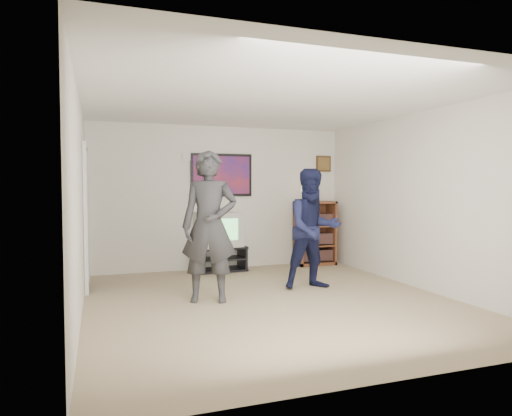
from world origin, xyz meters
TOP-DOWN VIEW (x-y plane):
  - room_shell at (0.00, 0.35)m, footprint 4.51×5.00m
  - media_stand at (-0.09, 2.23)m, footprint 0.87×0.51m
  - crt_television at (-0.12, 2.23)m, footprint 0.77×0.68m
  - bookshelf at (1.73, 2.28)m, footprint 0.72×0.41m
  - table_lamp at (1.55, 2.27)m, footprint 0.23×0.23m
  - person_tall at (-0.74, 0.28)m, footprint 0.80×0.65m
  - person_short at (0.82, 0.51)m, footprint 0.86×0.68m
  - controller_left at (-0.78, 0.52)m, footprint 0.07×0.14m
  - controller_right at (0.83, 0.78)m, footprint 0.04×0.11m
  - poster at (0.00, 2.48)m, footprint 1.10×0.03m
  - air_vent at (-0.55, 2.48)m, footprint 0.28×0.02m
  - small_picture at (2.00, 2.48)m, footprint 0.30×0.03m
  - doorway at (-2.23, 1.60)m, footprint 0.03×0.85m

SIDE VIEW (x-z plane):
  - media_stand at x=-0.09m, z-range 0.00..0.43m
  - bookshelf at x=1.73m, z-range 0.00..1.18m
  - crt_television at x=-0.12m, z-range 0.43..1.01m
  - person_short at x=0.82m, z-range 0.00..1.70m
  - person_tall at x=-0.74m, z-range 0.00..1.90m
  - controller_right at x=0.83m, z-range 0.96..0.99m
  - doorway at x=-2.23m, z-range 0.00..2.00m
  - controller_left at x=-0.78m, z-range 1.08..1.12m
  - room_shell at x=0.00m, z-range 0.00..2.50m
  - table_lamp at x=1.55m, z-range 1.18..1.54m
  - poster at x=0.00m, z-range 1.27..2.02m
  - small_picture at x=2.00m, z-range 1.73..2.03m
  - air_vent at x=-0.55m, z-range 1.88..2.02m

